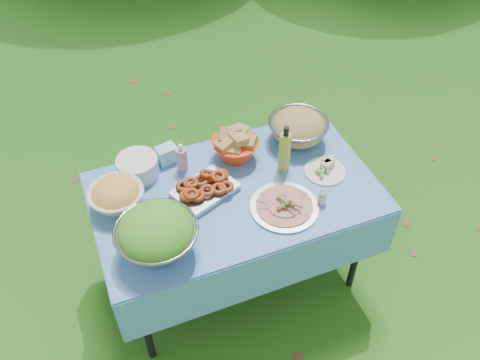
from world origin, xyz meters
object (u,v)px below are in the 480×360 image
at_px(plate_stack, 138,167).
at_px(oil_bottle, 285,149).
at_px(pasta_bowl_steel, 298,127).
at_px(bread_bowl, 235,145).
at_px(charcuterie_platter, 285,202).
at_px(picnic_table, 236,237).
at_px(salad_bowl, 157,234).

bearing_deg(plate_stack, oil_bottle, -18.87).
bearing_deg(pasta_bowl_steel, bread_bowl, -178.90).
relative_size(charcuterie_platter, oil_bottle, 1.20).
xyz_separation_m(bread_bowl, charcuterie_platter, (0.09, -0.44, -0.05)).
bearing_deg(picnic_table, plate_stack, 144.65).
height_order(picnic_table, plate_stack, plate_stack).
bearing_deg(oil_bottle, picnic_table, -169.28).
xyz_separation_m(bread_bowl, pasta_bowl_steel, (0.38, 0.01, 0.00)).
height_order(picnic_table, charcuterie_platter, charcuterie_platter).
xyz_separation_m(picnic_table, charcuterie_platter, (0.19, -0.20, 0.42)).
xyz_separation_m(picnic_table, oil_bottle, (0.30, 0.06, 0.53)).
relative_size(salad_bowl, oil_bottle, 1.31).
relative_size(plate_stack, pasta_bowl_steel, 0.65).
bearing_deg(bread_bowl, salad_bowl, -139.92).
xyz_separation_m(salad_bowl, pasta_bowl_steel, (0.95, 0.48, -0.03)).
relative_size(plate_stack, bread_bowl, 0.84).
bearing_deg(salad_bowl, picnic_table, 26.21).
bearing_deg(salad_bowl, pasta_bowl_steel, 26.95).
bearing_deg(bread_bowl, plate_stack, 173.18).
xyz_separation_m(bread_bowl, oil_bottle, (0.20, -0.19, 0.06)).
xyz_separation_m(plate_stack, bread_bowl, (0.53, -0.06, 0.03)).
height_order(picnic_table, salad_bowl, salad_bowl).
relative_size(picnic_table, charcuterie_platter, 4.20).
bearing_deg(oil_bottle, salad_bowl, -159.50).
xyz_separation_m(plate_stack, charcuterie_platter, (0.62, -0.51, -0.01)).
distance_m(plate_stack, pasta_bowl_steel, 0.92).
xyz_separation_m(picnic_table, bread_bowl, (0.10, 0.24, 0.47)).
height_order(charcuterie_platter, oil_bottle, oil_bottle).
bearing_deg(bread_bowl, oil_bottle, -42.59).
xyz_separation_m(pasta_bowl_steel, charcuterie_platter, (-0.29, -0.45, -0.05)).
distance_m(pasta_bowl_steel, charcuterie_platter, 0.54).
distance_m(picnic_table, charcuterie_platter, 0.50).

